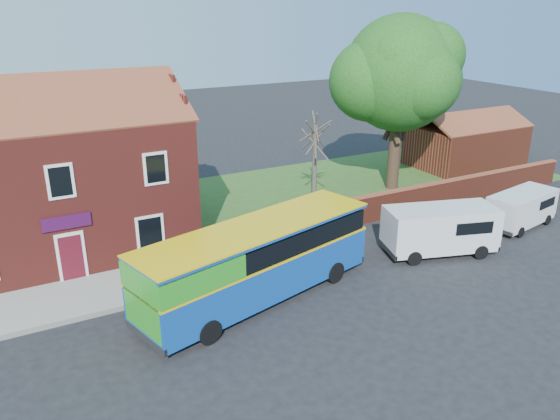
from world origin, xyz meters
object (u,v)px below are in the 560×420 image
bus (251,261)px  large_tree (399,77)px  van_near (440,228)px  van_far (522,208)px

bus → large_tree: size_ratio=0.99×
van_near → bus: bearing=-163.9°
van_near → large_tree: 11.85m
bus → van_near: bus is taller
van_far → bus: bearing=171.0°
van_near → van_far: van_near is taller
bus → van_near: size_ratio=1.91×
bus → van_far: size_ratio=2.34×
van_far → large_tree: bearing=91.6°
bus → large_tree: 18.00m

